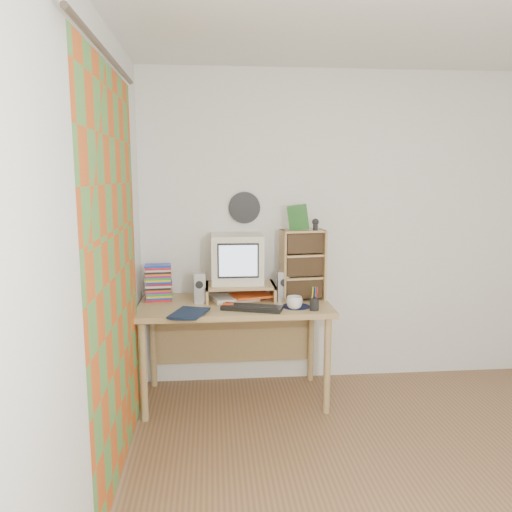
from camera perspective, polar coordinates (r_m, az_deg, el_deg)
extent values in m
plane|color=#876040|center=(3.02, 21.27, -25.38)|extent=(3.50, 3.50, 0.00)
plane|color=white|center=(4.15, 11.59, 3.05)|extent=(3.50, 0.00, 3.50)
plane|color=white|center=(2.31, -19.02, -2.12)|extent=(0.00, 3.50, 3.50)
plane|color=#C7531C|center=(2.78, -15.78, -2.20)|extent=(0.00, 2.20, 2.20)
cylinder|color=black|center=(3.95, -1.34, 5.54)|extent=(0.25, 0.02, 0.25)
cube|color=tan|center=(3.71, -2.48, -5.67)|extent=(1.40, 0.70, 0.04)
cube|color=tan|center=(4.13, -2.67, -9.26)|extent=(1.33, 0.02, 0.41)
cylinder|color=tan|center=(3.58, -12.75, -12.78)|extent=(0.05, 0.05, 0.71)
cylinder|color=tan|center=(3.64, 8.13, -12.28)|extent=(0.05, 0.05, 0.71)
cylinder|color=tan|center=(4.12, -11.69, -9.77)|extent=(0.05, 0.05, 0.71)
cylinder|color=tan|center=(4.17, 6.29, -9.39)|extent=(0.05, 0.05, 0.71)
cube|color=tan|center=(3.79, -5.60, -4.16)|extent=(0.02, 0.30, 0.12)
cube|color=tan|center=(3.81, 1.95, -4.02)|extent=(0.02, 0.30, 0.12)
cube|color=tan|center=(3.78, -1.81, -3.36)|extent=(0.52, 0.30, 0.02)
cube|color=silver|center=(3.79, -2.17, -0.33)|extent=(0.39, 0.39, 0.37)
cube|color=#9FA0A4|center=(3.71, -6.48, -3.63)|extent=(0.09, 0.09, 0.22)
cube|color=#9FA0A4|center=(3.76, 3.12, -3.42)|extent=(0.09, 0.09, 0.22)
cube|color=black|center=(3.51, -0.46, -5.95)|extent=(0.45, 0.27, 0.03)
cube|color=tan|center=(3.78, 5.33, -1.01)|extent=(0.34, 0.21, 0.53)
imported|color=white|center=(3.54, 4.41, -5.34)|extent=(0.14, 0.14, 0.09)
imported|color=#0F1C37|center=(3.45, -9.29, -6.17)|extent=(0.30, 0.26, 0.05)
cylinder|color=black|center=(3.61, 4.58, -5.76)|extent=(0.24, 0.24, 0.00)
cube|color=red|center=(3.55, -3.20, -5.73)|extent=(0.08, 0.06, 0.04)
cube|color=#184F16|center=(3.71, 4.83, 4.40)|extent=(0.15, 0.06, 0.19)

